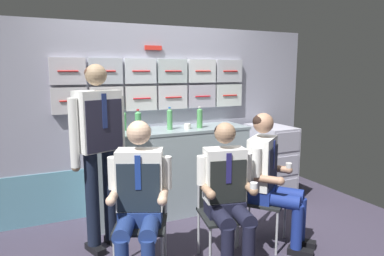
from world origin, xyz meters
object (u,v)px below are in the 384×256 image
at_px(folding_chair_by_counter, 253,190).
at_px(coffee_cup_white, 147,128).
at_px(crew_member_left, 139,195).
at_px(folding_chair_right, 221,201).
at_px(crew_member_standing, 99,141).
at_px(service_trolley, 270,160).
at_px(sparkling_bottle_green, 170,119).
at_px(crew_member_by_counter, 270,174).
at_px(folding_chair_left, 142,209).
at_px(crew_member_right, 228,191).

bearing_deg(folding_chair_by_counter, coffee_cup_white, 125.58).
height_order(crew_member_left, folding_chair_right, crew_member_left).
xyz_separation_m(crew_member_standing, coffee_cup_white, (0.62, 0.53, 0.00)).
relative_size(service_trolley, sparkling_bottle_green, 3.72).
xyz_separation_m(service_trolley, sparkling_bottle_green, (-1.33, 0.12, 0.59)).
xyz_separation_m(folding_chair_right, crew_member_by_counter, (0.52, -0.00, 0.18)).
bearing_deg(folding_chair_left, sparkling_bottle_green, 56.68).
height_order(crew_member_right, coffee_cup_white, crew_member_right).
bearing_deg(service_trolley, folding_chair_left, -156.66).
height_order(folding_chair_right, sparkling_bottle_green, sparkling_bottle_green).
distance_m(service_trolley, coffee_cup_white, 1.67).
bearing_deg(crew_member_by_counter, crew_member_right, -164.12).
bearing_deg(folding_chair_right, folding_chair_left, 169.44).
xyz_separation_m(folding_chair_left, crew_member_right, (0.64, -0.29, 0.15)).
bearing_deg(crew_member_by_counter, service_trolley, 51.99).
height_order(crew_member_right, crew_member_by_counter, crew_member_by_counter).
height_order(folding_chair_right, crew_member_right, crew_member_right).
distance_m(folding_chair_left, folding_chair_right, 0.69).
height_order(folding_chair_right, coffee_cup_white, coffee_cup_white).
relative_size(crew_member_right, crew_member_by_counter, 0.97).
bearing_deg(crew_member_by_counter, crew_member_standing, 157.34).
bearing_deg(folding_chair_right, folding_chair_by_counter, 16.18).
xyz_separation_m(folding_chair_right, sparkling_bottle_green, (-0.04, 1.09, 0.59)).
bearing_deg(crew_member_left, folding_chair_by_counter, 6.97).
relative_size(folding_chair_right, crew_member_standing, 0.49).
relative_size(service_trolley, crew_member_by_counter, 0.76).
distance_m(crew_member_right, crew_member_standing, 1.22).
height_order(service_trolley, crew_member_left, crew_member_left).
xyz_separation_m(service_trolley, folding_chair_right, (-1.28, -0.97, 0.00)).
height_order(crew_member_left, crew_member_right, crew_member_left).
bearing_deg(crew_member_standing, folding_chair_left, -63.11).
distance_m(service_trolley, folding_chair_by_counter, 1.21).
distance_m(folding_chair_right, crew_member_right, 0.22).
bearing_deg(crew_member_by_counter, coffee_cup_white, 125.95).
distance_m(folding_chair_left, sparkling_bottle_green, 1.29).
xyz_separation_m(crew_member_left, crew_member_standing, (-0.17, 0.62, 0.32)).
bearing_deg(folding_chair_left, crew_member_standing, 116.89).
bearing_deg(service_trolley, crew_member_standing, -170.40).
bearing_deg(service_trolley, folding_chair_by_counter, -135.41).
distance_m(crew_member_right, crew_member_by_counter, 0.58).
bearing_deg(coffee_cup_white, crew_member_by_counter, -54.05).
bearing_deg(sparkling_bottle_green, service_trolley, -4.97).
relative_size(crew_member_by_counter, sparkling_bottle_green, 4.92).
bearing_deg(folding_chair_by_counter, folding_chair_left, 179.84).
xyz_separation_m(crew_member_right, folding_chair_by_counter, (0.45, 0.28, -0.15)).
distance_m(folding_chair_right, crew_member_by_counter, 0.55).
relative_size(service_trolley, folding_chair_right, 1.14).
height_order(folding_chair_right, crew_member_by_counter, crew_member_by_counter).
relative_size(crew_member_left, crew_member_right, 1.03).
relative_size(folding_chair_by_counter, sparkling_bottle_green, 3.27).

